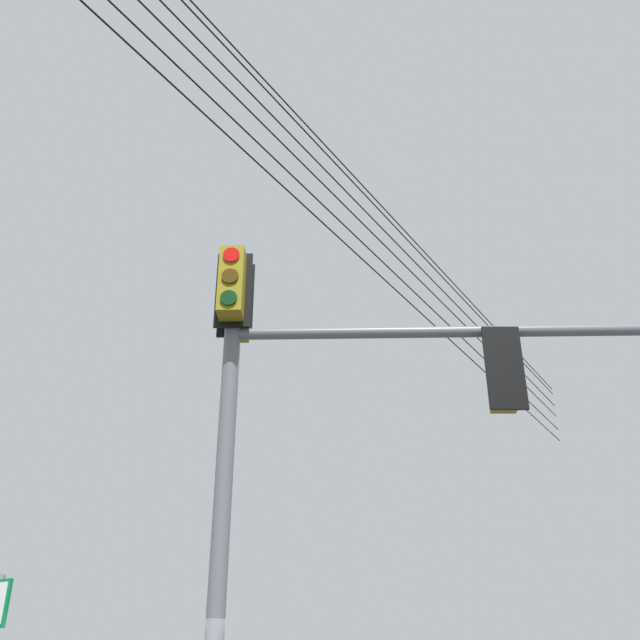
% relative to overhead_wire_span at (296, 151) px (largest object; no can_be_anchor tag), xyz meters
% --- Properties ---
extents(signal_mast_assembly, '(6.21, 1.35, 6.82)m').
position_rel_overhead_wire_span_xyz_m(signal_mast_assembly, '(0.18, -1.19, -4.67)').
color(signal_mast_assembly, slate).
rests_on(signal_mast_assembly, ground).
extents(overhead_wire_span, '(17.81, 23.15, 2.23)m').
position_rel_overhead_wire_span_xyz_m(overhead_wire_span, '(0.00, 0.00, 0.00)').
color(overhead_wire_span, black).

